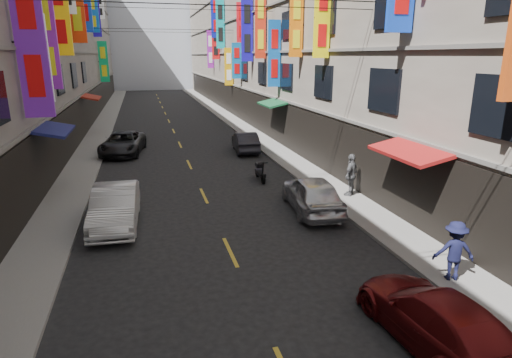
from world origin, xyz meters
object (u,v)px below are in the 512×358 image
car_left_mid (115,207)px  car_right_far (245,142)px  pedestrian_rnear (454,251)px  car_left_far (123,143)px  car_right_near (436,319)px  car_right_mid (312,193)px  scooter_far_right (260,172)px  pedestrian_rfar (351,175)px

car_left_mid → car_right_far: bearing=58.2°
car_right_far → pedestrian_rnear: bearing=100.1°
car_left_far → car_right_near: size_ratio=1.16×
car_left_far → car_right_near: (7.22, -21.61, -0.07)m
car_right_mid → car_right_near: bearing=91.9°
scooter_far_right → pedestrian_rnear: bearing=104.6°
car_left_far → pedestrian_rfar: bearing=-40.5°
scooter_far_right → car_right_near: (0.27, -13.46, 0.20)m
scooter_far_right → pedestrian_rfar: (3.16, -3.74, 0.62)m
pedestrian_rnear → pedestrian_rfar: size_ratio=0.90×
scooter_far_right → car_right_near: size_ratio=0.41×
car_right_mid → pedestrian_rnear: size_ratio=2.58×
car_right_mid → car_right_far: bearing=-84.2°
pedestrian_rnear → scooter_far_right: bearing=-57.9°
car_left_mid → pedestrian_rfar: size_ratio=2.39×
pedestrian_rnear → pedestrian_rfar: pedestrian_rfar is taller
car_left_far → pedestrian_rfar: pedestrian_rfar is taller
scooter_far_right → car_right_mid: 4.96m
car_right_mid → pedestrian_rfar: 2.59m
car_left_far → car_right_near: bearing=-62.4°
car_left_mid → pedestrian_rnear: size_ratio=2.65×
car_left_mid → car_right_near: (7.09, -8.99, -0.11)m
car_left_far → car_right_far: car_left_far is taller
car_right_far → pedestrian_rfar: 10.77m
car_left_far → pedestrian_rfar: (10.10, -11.88, 0.36)m
car_right_far → pedestrian_rfar: bearing=107.4°
pedestrian_rnear → car_right_mid: bearing=-56.1°
scooter_far_right → car_left_mid: bearing=35.6°
car_left_far → car_right_mid: car_right_mid is taller
car_right_near → pedestrian_rnear: pedestrian_rnear is taller
scooter_far_right → car_left_far: (-6.94, 8.14, 0.26)m
pedestrian_rnear → car_right_near: bearing=65.1°
car_left_far → pedestrian_rnear: 21.57m
pedestrian_rnear → pedestrian_rfar: (0.71, 7.53, 0.10)m
car_left_mid → car_left_far: 12.62m
car_left_far → car_right_mid: (7.79, -13.02, 0.04)m
car_right_mid → pedestrian_rfar: size_ratio=2.32×
scooter_far_right → car_right_mid: size_ratio=0.41×
car_right_mid → car_right_far: car_right_mid is taller
car_left_far → car_right_mid: 15.18m
car_right_near → pedestrian_rnear: 3.11m
car_right_far → pedestrian_rnear: 18.12m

